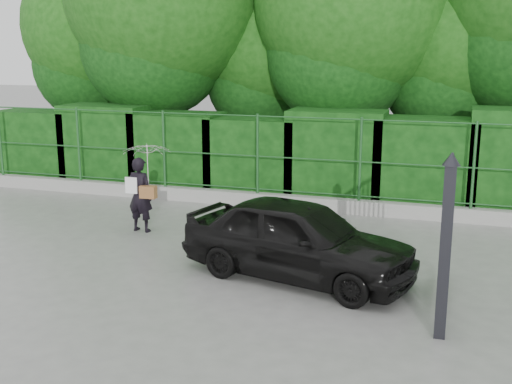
% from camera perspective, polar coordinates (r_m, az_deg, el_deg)
% --- Properties ---
extents(ground, '(80.00, 80.00, 0.00)m').
position_cam_1_polar(ground, '(10.76, -9.21, -6.71)').
color(ground, gray).
extents(kerb, '(14.00, 0.25, 0.30)m').
position_cam_1_polar(kerb, '(14.69, -1.36, -0.56)').
color(kerb, '#9E9E99').
rests_on(kerb, ground).
extents(fence, '(14.13, 0.06, 1.80)m').
position_cam_1_polar(fence, '(14.41, -0.55, 3.44)').
color(fence, '#1E5023').
rests_on(fence, kerb).
extents(hedge, '(14.20, 1.20, 2.28)m').
position_cam_1_polar(hedge, '(15.40, 0.46, 3.38)').
color(hedge, black).
rests_on(hedge, ground).
extents(trees, '(17.10, 6.15, 8.08)m').
position_cam_1_polar(trees, '(17.13, 6.00, 16.36)').
color(trees, black).
rests_on(trees, ground).
extents(gate, '(0.22, 2.33, 2.36)m').
position_cam_1_polar(gate, '(8.62, 16.57, -3.79)').
color(gate, black).
rests_on(gate, ground).
extents(woman, '(0.92, 0.94, 1.74)m').
position_cam_1_polar(woman, '(12.58, -9.83, 1.62)').
color(woman, black).
rests_on(woman, ground).
extents(car, '(3.98, 2.37, 1.27)m').
position_cam_1_polar(car, '(10.05, 3.76, -4.18)').
color(car, black).
rests_on(car, ground).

